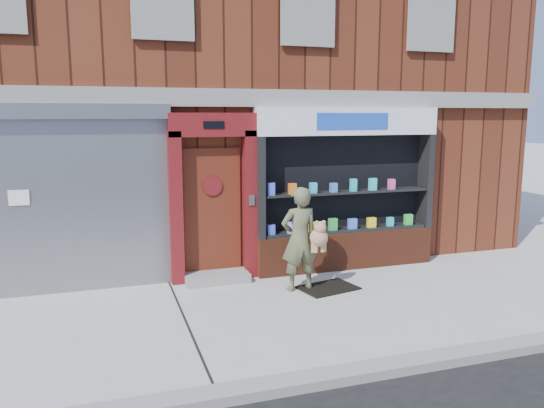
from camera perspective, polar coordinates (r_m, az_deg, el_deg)
name	(u,v)px	position (r m, az deg, el deg)	size (l,w,h in m)	color
ground	(291,310)	(8.02, 2.04, -11.37)	(80.00, 80.00, 0.00)	#9E9E99
curb	(358,373)	(6.19, 9.24, -17.49)	(60.00, 0.30, 0.12)	gray
building	(207,67)	(13.32, -7.06, 14.39)	(12.00, 8.16, 8.00)	#4F1F12
shutter_bay	(74,187)	(9.03, -20.57, 1.68)	(3.10, 0.30, 3.04)	gray
red_door_bay	(213,197)	(9.18, -6.33, 0.70)	(1.52, 0.58, 2.90)	#520E10
pharmacy_bay	(346,196)	(9.96, 7.94, 0.86)	(3.50, 0.41, 3.00)	maroon
woman	(301,239)	(8.68, 3.13, -3.75)	(0.75, 0.51, 1.72)	brown
doormat	(328,288)	(9.00, 6.04, -8.95)	(0.93, 0.65, 0.02)	black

